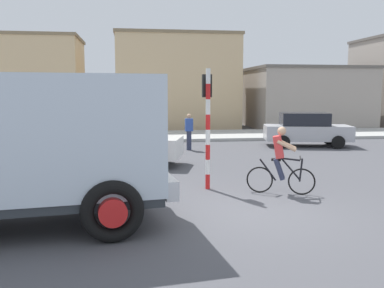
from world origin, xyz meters
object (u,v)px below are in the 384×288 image
Objects in this scene: cyclist at (280,160)px; car_far_side at (123,142)px; truck_foreground at (20,141)px; pedestrian_near_kerb at (189,131)px; car_white_mid at (55,137)px; car_red_near at (306,129)px; traffic_light_pole at (207,112)px.

car_far_side is (-4.04, 4.84, -0.05)m from cyclist.
truck_foreground reaches higher than pedestrian_near_kerb.
car_far_side is (2.71, -2.15, 0.00)m from car_white_mid.
cyclist reaches higher than car_far_side.
car_red_near is 2.63× the size of pedestrian_near_kerb.
truck_foreground reaches higher than car_far_side.
traffic_light_pole reaches higher than truck_foreground.
car_white_mid is (-11.29, -1.92, 0.00)m from car_red_near.
cyclist is 0.40× the size of car_red_near.
traffic_light_pole reaches higher than pedestrian_near_kerb.
traffic_light_pole reaches higher than cyclist.
pedestrian_near_kerb is at bearing 14.05° from car_white_mid.
traffic_light_pole is 1.98× the size of pedestrian_near_kerb.
pedestrian_near_kerb is (2.84, 3.54, 0.03)m from car_far_side.
car_far_side is at bearing 120.19° from traffic_light_pole.
traffic_light_pole is 7.63m from pedestrian_near_kerb.
truck_foreground is 11.29m from pedestrian_near_kerb.
truck_foreground is 1.32× the size of car_white_mid.
pedestrian_near_kerb is (0.52, 7.52, -1.22)m from traffic_light_pole.
car_white_mid is 2.66× the size of pedestrian_near_kerb.
truck_foreground is at bearing -83.86° from car_white_mid.
traffic_light_pole is 0.74× the size of car_far_side.
car_white_mid is at bearing -165.95° from pedestrian_near_kerb.
truck_foreground is 1.77× the size of traffic_light_pole.
cyclist is 0.40× the size of car_white_mid.
car_red_near is at bearing 5.32° from pedestrian_near_kerb.
traffic_light_pole is at bearing 153.32° from cyclist.
truck_foreground is 8.98m from car_white_mid.
pedestrian_near_kerb is (-1.21, 8.39, -0.02)m from cyclist.
traffic_light_pole is at bearing -127.87° from car_red_near.
car_far_side is at bearing -128.67° from pedestrian_near_kerb.
car_far_side is (-2.31, 3.97, -1.25)m from traffic_light_pole.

